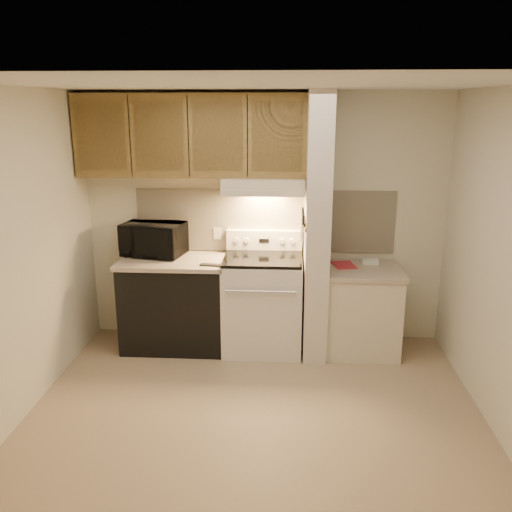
{
  "coord_description": "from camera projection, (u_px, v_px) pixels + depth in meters",
  "views": [
    {
      "loc": [
        0.25,
        -3.87,
        2.36
      ],
      "look_at": [
        -0.04,
        0.75,
        1.07
      ],
      "focal_mm": 38.0,
      "sensor_mm": 36.0,
      "label": 1
    }
  ],
  "objects": [
    {
      "name": "microwave",
      "position": [
        154.0,
        239.0,
        5.4
      ],
      "size": [
        0.65,
        0.5,
        0.33
      ],
      "primitive_type": "imported",
      "rotation": [
        0.0,
        0.0,
        -0.19
      ],
      "color": "black",
      "rests_on": "left_countertop"
    },
    {
      "name": "cab_gap_b",
      "position": [
        188.0,
        136.0,
        4.97
      ],
      "size": [
        0.01,
        0.01,
        0.73
      ],
      "primitive_type": "cube",
      "color": "black",
      "rests_on": "upper_cabinets"
    },
    {
      "name": "cab_door_c",
      "position": [
        218.0,
        137.0,
        4.95
      ],
      "size": [
        0.46,
        0.01,
        0.63
      ],
      "primitive_type": "cube",
      "color": "olive",
      "rests_on": "upper_cabinets"
    },
    {
      "name": "range_knob_left_outer",
      "position": [
        236.0,
        240.0,
        5.44
      ],
      "size": [
        0.05,
        0.02,
        0.05
      ],
      "primitive_type": "cylinder",
      "rotation": [
        1.57,
        0.0,
        0.0
      ],
      "color": "silver",
      "rests_on": "range_backguard"
    },
    {
      "name": "range_knob_left_inner",
      "position": [
        246.0,
        241.0,
        5.43
      ],
      "size": [
        0.05,
        0.02,
        0.05
      ],
      "primitive_type": "cylinder",
      "rotation": [
        1.57,
        0.0,
        0.0
      ],
      "color": "silver",
      "rests_on": "range_backguard"
    },
    {
      "name": "floor",
      "position": [
        255.0,
        409.0,
        4.36
      ],
      "size": [
        3.6,
        3.6,
        0.0
      ],
      "primitive_type": "plane",
      "color": "tan",
      "rests_on": "ground"
    },
    {
      "name": "white_box",
      "position": [
        370.0,
        262.0,
        5.35
      ],
      "size": [
        0.16,
        0.11,
        0.04
      ],
      "primitive_type": "cube",
      "rotation": [
        0.0,
        0.0,
        -0.06
      ],
      "color": "white",
      "rests_on": "right_countertop"
    },
    {
      "name": "knife_blade_d",
      "position": [
        303.0,
        230.0,
        5.14
      ],
      "size": [
        0.01,
        0.04,
        0.16
      ],
      "primitive_type": "cube",
      "color": "silver",
      "rests_on": "knife_strip"
    },
    {
      "name": "knife_blade_c",
      "position": [
        303.0,
        233.0,
        5.08
      ],
      "size": [
        0.01,
        0.04,
        0.2
      ],
      "primitive_type": "cube",
      "color": "silver",
      "rests_on": "knife_strip"
    },
    {
      "name": "oven_mitt",
      "position": [
        302.0,
        229.0,
        5.29
      ],
      "size": [
        0.03,
        0.1,
        0.23
      ],
      "primitive_type": "cube",
      "color": "gray",
      "rests_on": "partition_pillar"
    },
    {
      "name": "oven_window",
      "position": [
        261.0,
        313.0,
        5.04
      ],
      "size": [
        0.5,
        0.01,
        0.3
      ],
      "primitive_type": "cube",
      "color": "black",
      "rests_on": "range_body"
    },
    {
      "name": "range_body",
      "position": [
        263.0,
        305.0,
        5.35
      ],
      "size": [
        0.76,
        0.65,
        0.92
      ],
      "primitive_type": "cube",
      "color": "silver",
      "rests_on": "floor"
    },
    {
      "name": "oven_handle",
      "position": [
        261.0,
        292.0,
        4.94
      ],
      "size": [
        0.65,
        0.02,
        0.02
      ],
      "primitive_type": "cylinder",
      "rotation": [
        0.0,
        1.57,
        0.0
      ],
      "color": "silver",
      "rests_on": "range_body"
    },
    {
      "name": "knife_handle_e",
      "position": [
        303.0,
        212.0,
        5.19
      ],
      "size": [
        0.02,
        0.02,
        0.1
      ],
      "primitive_type": "cylinder",
      "color": "black",
      "rests_on": "knife_strip"
    },
    {
      "name": "outlet",
      "position": [
        217.0,
        234.0,
        5.52
      ],
      "size": [
        0.08,
        0.01,
        0.12
      ],
      "primitive_type": "cube",
      "color": "beige",
      "rests_on": "backsplash"
    },
    {
      "name": "upper_cabinets",
      "position": [
        191.0,
        135.0,
        5.12
      ],
      "size": [
        2.18,
        0.33,
        0.77
      ],
      "primitive_type": "cube",
      "color": "olive",
      "rests_on": "wall_back"
    },
    {
      "name": "pillar_trim",
      "position": [
        305.0,
        222.0,
        5.1
      ],
      "size": [
        0.01,
        0.7,
        0.04
      ],
      "primitive_type": "cube",
      "color": "olive",
      "rests_on": "partition_pillar"
    },
    {
      "name": "cab_gap_a",
      "position": [
        130.0,
        136.0,
        5.0
      ],
      "size": [
        0.01,
        0.01,
        0.73
      ],
      "primitive_type": "cube",
      "color": "black",
      "rests_on": "upper_cabinets"
    },
    {
      "name": "knife_blade_b",
      "position": [
        303.0,
        234.0,
        5.0
      ],
      "size": [
        0.01,
        0.04,
        0.18
      ],
      "primitive_type": "cube",
      "color": "silver",
      "rests_on": "knife_strip"
    },
    {
      "name": "knife_blade_a",
      "position": [
        303.0,
        235.0,
        4.92
      ],
      "size": [
        0.01,
        0.03,
        0.16
      ],
      "primitive_type": "cube",
      "color": "silver",
      "rests_on": "knife_strip"
    },
    {
      "name": "knife_handle_b",
      "position": [
        303.0,
        217.0,
        4.96
      ],
      "size": [
        0.02,
        0.02,
        0.1
      ],
      "primitive_type": "cylinder",
      "color": "black",
      "rests_on": "knife_strip"
    },
    {
      "name": "range_backguard",
      "position": [
        264.0,
        240.0,
        5.47
      ],
      "size": [
        0.76,
        0.08,
        0.2
      ],
      "primitive_type": "cube",
      "color": "silver",
      "rests_on": "range_body"
    },
    {
      "name": "wall_right",
      "position": [
        503.0,
        264.0,
        3.92
      ],
      "size": [
        0.02,
        3.0,
        2.5
      ],
      "primitive_type": "cube",
      "color": "beige",
      "rests_on": "floor"
    },
    {
      "name": "red_folder",
      "position": [
        344.0,
        265.0,
        5.29
      ],
      "size": [
        0.25,
        0.3,
        0.01
      ],
      "primitive_type": "cube",
      "rotation": [
        0.0,
        0.0,
        0.19
      ],
      "color": "#B52938",
      "rests_on": "right_countertop"
    },
    {
      "name": "partition_pillar",
      "position": [
        317.0,
        227.0,
        5.1
      ],
      "size": [
        0.22,
        0.7,
        2.5
      ],
      "primitive_type": "cube",
      "color": "beige",
      "rests_on": "floor"
    },
    {
      "name": "ceiling",
      "position": [
        255.0,
        84.0,
        3.69
      ],
      "size": [
        3.6,
        3.6,
        0.0
      ],
      "primitive_type": "plane",
      "rotation": [
        3.14,
        0.0,
        0.0
      ],
      "color": "white",
      "rests_on": "wall_back"
    },
    {
      "name": "dishwasher_front",
      "position": [
        175.0,
        305.0,
        5.42
      ],
      "size": [
        1.0,
        0.63,
        0.87
      ],
      "primitive_type": "cube",
      "color": "black",
      "rests_on": "floor"
    },
    {
      "name": "wall_back",
      "position": [
        265.0,
        219.0,
        5.47
      ],
      "size": [
        3.6,
        2.5,
        0.02
      ],
      "primitive_type": "cube",
      "rotation": [
        1.57,
        0.0,
        0.0
      ],
      "color": "beige",
      "rests_on": "floor"
    },
    {
      "name": "knife_handle_c",
      "position": [
        303.0,
        216.0,
        5.02
      ],
      "size": [
        0.02,
        0.02,
        0.1
      ],
      "primitive_type": "cylinder",
      "color": "black",
      "rests_on": "knife_strip"
    },
    {
      "name": "spoon_rest",
      "position": [
        211.0,
        265.0,
        5.07
      ],
      "size": [
        0.21,
        0.09,
        0.01
      ],
      "primitive_type": "cube",
      "rotation": [
        0.0,
        0.0,
        -0.12
      ],
      "color": "black",
      "rests_on": "left_countertop"
    },
    {
      "name": "wall_left",
      "position": [
        21.0,
        256.0,
        4.14
      ],
      "size": [
        0.02,
        3.0,
        2.5
      ],
      "primitive_type": "cube",
      "color": "beige",
      "rests_on": "floor"
    },
    {
      "name": "knife_blade_e",
      "position": [
        302.0,
        229.0,
        5.23
      ],
      "size": [
        0.01,
        0.04,
        0.18
      ],
      "primitive_type": "cube",
      "color": "silver",
      "rests_on": "knife_strip"
    },
    {
      "name": "cab_gap_c",
      "position": [
        247.0,
        137.0,
        4.93
      ],
      "size": [
        0.01,
        0.01,
        0.73
      ],
      "primitive_type": "cube",
      "color": "black",
      "rests_on": "upper_cabinets"
    },
    {
      "name": "right_countertop",
      "position": [
        364.0,
        271.0,
        5.19
      ],
      "size": [
        0.74,
        0.64,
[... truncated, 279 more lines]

